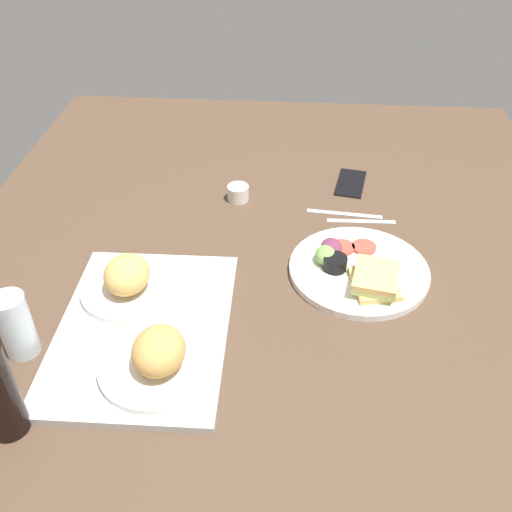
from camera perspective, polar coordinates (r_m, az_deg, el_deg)
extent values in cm
cube|color=#4C3828|center=(125.59, 1.30, -2.60)|extent=(190.00, 150.00, 3.00)
cube|color=#B2B2AD|center=(113.97, -11.21, -7.18)|extent=(45.50, 33.68, 1.60)
cylinder|color=white|center=(105.23, -9.88, -10.67)|extent=(21.36, 21.36, 1.40)
ellipsoid|color=tan|center=(101.34, -9.76, -9.36)|extent=(10.90, 9.41, 7.43)
cylinder|color=white|center=(121.16, -12.52, -3.14)|extent=(20.45, 20.45, 1.40)
ellipsoid|color=tan|center=(117.76, -12.87, -1.82)|extent=(10.72, 9.26, 7.31)
cylinder|color=white|center=(127.05, 10.29, -1.41)|extent=(30.73, 30.73, 1.60)
cube|color=#DBB266|center=(121.80, 11.86, -2.77)|extent=(12.52, 10.94, 1.40)
cube|color=#B2C66B|center=(121.03, 11.93, -2.34)|extent=(12.60, 11.04, 1.00)
cube|color=#DBB266|center=(120.27, 12.00, -1.91)|extent=(12.53, 10.96, 1.40)
cylinder|color=#D14738|center=(131.89, 10.81, 0.88)|extent=(5.60, 5.60, 0.80)
cylinder|color=#D14738|center=(130.99, 8.70, 0.86)|extent=(5.60, 5.60, 0.80)
cylinder|color=black|center=(124.47, 7.98, -0.71)|extent=(5.20, 5.20, 3.00)
cylinder|color=#EFEACC|center=(123.78, 8.02, -0.32)|extent=(4.26, 4.26, 0.60)
ellipsoid|color=#729E4C|center=(125.94, 7.05, 0.09)|extent=(6.00, 4.80, 3.60)
ellipsoid|color=#6B2D47|center=(128.21, 7.57, 0.83)|extent=(6.00, 4.80, 3.60)
cylinder|color=silver|center=(113.11, -23.03, -6.43)|extent=(6.21, 6.21, 13.35)
cylinder|color=silver|center=(148.83, -1.82, 6.36)|extent=(5.60, 5.60, 4.00)
cube|color=#B7B7BC|center=(143.51, 10.53, 3.48)|extent=(1.84, 17.03, 0.50)
cube|color=#B7B7BC|center=(145.55, 8.89, 4.24)|extent=(3.20, 19.05, 0.50)
cube|color=black|center=(158.52, 9.51, 7.31)|extent=(15.46, 9.67, 0.80)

